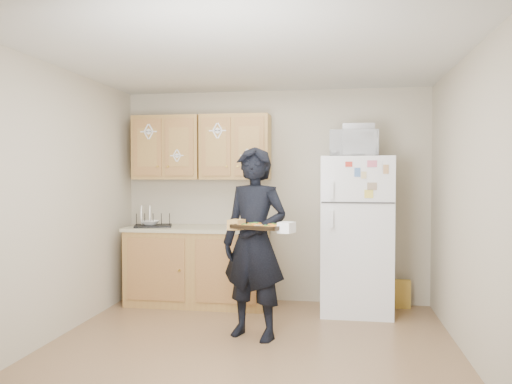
# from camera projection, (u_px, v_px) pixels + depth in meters

# --- Properties ---
(floor) EXTENTS (3.60, 3.60, 0.00)m
(floor) POSITION_uv_depth(u_px,v_px,m) (247.00, 353.00, 4.21)
(floor) COLOR brown
(floor) RESTS_ON ground
(ceiling) EXTENTS (3.60, 3.60, 0.00)m
(ceiling) POSITION_uv_depth(u_px,v_px,m) (247.00, 55.00, 4.13)
(ceiling) COLOR silver
(ceiling) RESTS_ON wall_back
(wall_back) EXTENTS (3.60, 0.04, 2.50)m
(wall_back) POSITION_uv_depth(u_px,v_px,m) (274.00, 196.00, 5.95)
(wall_back) COLOR #B3A891
(wall_back) RESTS_ON floor
(wall_front) EXTENTS (3.60, 0.04, 2.50)m
(wall_front) POSITION_uv_depth(u_px,v_px,m) (181.00, 228.00, 2.39)
(wall_front) COLOR #B3A891
(wall_front) RESTS_ON floor
(wall_left) EXTENTS (0.04, 3.60, 2.50)m
(wall_left) POSITION_uv_depth(u_px,v_px,m) (49.00, 203.00, 4.46)
(wall_left) COLOR #B3A891
(wall_left) RESTS_ON floor
(wall_right) EXTENTS (0.04, 3.60, 2.50)m
(wall_right) POSITION_uv_depth(u_px,v_px,m) (474.00, 208.00, 3.88)
(wall_right) COLOR #B3A891
(wall_right) RESTS_ON floor
(refrigerator) EXTENTS (0.75, 0.70, 1.70)m
(refrigerator) POSITION_uv_depth(u_px,v_px,m) (356.00, 235.00, 5.44)
(refrigerator) COLOR white
(refrigerator) RESTS_ON floor
(base_cabinet) EXTENTS (1.60, 0.60, 0.86)m
(base_cabinet) POSITION_uv_depth(u_px,v_px,m) (198.00, 267.00, 5.80)
(base_cabinet) COLOR #935B32
(base_cabinet) RESTS_ON floor
(countertop) EXTENTS (1.64, 0.64, 0.04)m
(countertop) POSITION_uv_depth(u_px,v_px,m) (198.00, 229.00, 5.78)
(countertop) COLOR #BDB691
(countertop) RESTS_ON base_cabinet
(upper_cab_left) EXTENTS (0.80, 0.33, 0.75)m
(upper_cab_left) POSITION_uv_depth(u_px,v_px,m) (168.00, 148.00, 5.94)
(upper_cab_left) COLOR #935B32
(upper_cab_left) RESTS_ON wall_back
(upper_cab_right) EXTENTS (0.80, 0.33, 0.75)m
(upper_cab_right) POSITION_uv_depth(u_px,v_px,m) (236.00, 147.00, 5.81)
(upper_cab_right) COLOR #935B32
(upper_cab_right) RESTS_ON wall_back
(cereal_box) EXTENTS (0.20, 0.07, 0.32)m
(cereal_box) POSITION_uv_depth(u_px,v_px,m) (401.00, 294.00, 5.62)
(cereal_box) COLOR #E8CD52
(cereal_box) RESTS_ON floor
(person) EXTENTS (0.75, 0.61, 1.76)m
(person) POSITION_uv_depth(u_px,v_px,m) (254.00, 243.00, 4.58)
(person) COLOR black
(person) RESTS_ON floor
(baking_tray) EXTENTS (0.51, 0.44, 0.04)m
(baking_tray) POSITION_uv_depth(u_px,v_px,m) (261.00, 227.00, 4.28)
(baking_tray) COLOR black
(baking_tray) RESTS_ON person
(pizza_front_left) EXTENTS (0.14, 0.14, 0.02)m
(pizza_front_left) POSITION_uv_depth(u_px,v_px,m) (246.00, 225.00, 4.27)
(pizza_front_left) COLOR orange
(pizza_front_left) RESTS_ON baking_tray
(pizza_front_right) EXTENTS (0.14, 0.14, 0.02)m
(pizza_front_right) POSITION_uv_depth(u_px,v_px,m) (267.00, 227.00, 4.17)
(pizza_front_right) COLOR orange
(pizza_front_right) RESTS_ON baking_tray
(pizza_back_left) EXTENTS (0.14, 0.14, 0.02)m
(pizza_back_left) POSITION_uv_depth(u_px,v_px,m) (255.00, 224.00, 4.39)
(pizza_back_left) COLOR orange
(pizza_back_left) RESTS_ON baking_tray
(pizza_back_right) EXTENTS (0.14, 0.14, 0.02)m
(pizza_back_right) POSITION_uv_depth(u_px,v_px,m) (275.00, 225.00, 4.30)
(pizza_back_right) COLOR orange
(pizza_back_right) RESTS_ON baking_tray
(microwave) EXTENTS (0.51, 0.34, 0.28)m
(microwave) POSITION_uv_depth(u_px,v_px,m) (354.00, 144.00, 5.36)
(microwave) COLOR white
(microwave) RESTS_ON refrigerator
(foil_pan) EXTENTS (0.34, 0.24, 0.07)m
(foil_pan) POSITION_uv_depth(u_px,v_px,m) (358.00, 127.00, 5.38)
(foil_pan) COLOR silver
(foil_pan) RESTS_ON microwave
(dish_rack) EXTENTS (0.50, 0.43, 0.17)m
(dish_rack) POSITION_uv_depth(u_px,v_px,m) (153.00, 219.00, 5.81)
(dish_rack) COLOR black
(dish_rack) RESTS_ON countertop
(bowl) EXTENTS (0.21, 0.21, 0.05)m
(bowl) POSITION_uv_depth(u_px,v_px,m) (150.00, 223.00, 5.81)
(bowl) COLOR white
(bowl) RESTS_ON dish_rack
(soap_bottle) EXTENTS (0.11, 0.11, 0.19)m
(soap_bottle) POSITION_uv_depth(u_px,v_px,m) (245.00, 220.00, 5.58)
(soap_bottle) COLOR white
(soap_bottle) RESTS_ON countertop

